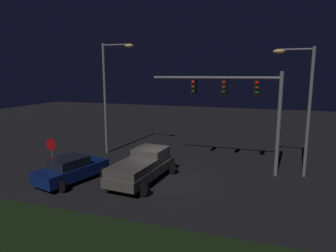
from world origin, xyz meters
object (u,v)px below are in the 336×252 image
object	(u,v)px
car_sedan	(71,169)
street_lamp_left	(110,86)
pickup_truck	(143,165)
street_lamp_right	(302,97)
stop_sign	(52,149)
traffic_signal_gantry	(239,97)

from	to	relation	value
car_sedan	street_lamp_left	world-z (taller)	street_lamp_left
pickup_truck	street_lamp_right	size ratio (longest dim) A/B	0.70
street_lamp_left	street_lamp_right	bearing A→B (deg)	-4.14
street_lamp_left	street_lamp_right	world-z (taller)	street_lamp_left
street_lamp_right	stop_sign	bearing A→B (deg)	-163.72
traffic_signal_gantry	stop_sign	distance (m)	12.48
car_sedan	street_lamp_left	bearing A→B (deg)	21.42
street_lamp_right	stop_sign	world-z (taller)	street_lamp_right
pickup_truck	car_sedan	xyz separation A→B (m)	(-4.02, -1.47, -0.26)
street_lamp_right	stop_sign	distance (m)	16.00
street_lamp_left	stop_sign	distance (m)	6.74
pickup_truck	traffic_signal_gantry	distance (m)	7.35
car_sedan	traffic_signal_gantry	size ratio (longest dim) A/B	0.57
pickup_truck	street_lamp_left	world-z (taller)	street_lamp_left
car_sedan	stop_sign	distance (m)	2.55
stop_sign	pickup_truck	bearing A→B (deg)	4.29
pickup_truck	traffic_signal_gantry	world-z (taller)	traffic_signal_gantry
street_lamp_right	pickup_truck	bearing A→B (deg)	-155.96
pickup_truck	traffic_signal_gantry	xyz separation A→B (m)	(5.12, 3.54, 3.90)
car_sedan	street_lamp_left	distance (m)	7.94
car_sedan	stop_sign	world-z (taller)	stop_sign
car_sedan	traffic_signal_gantry	distance (m)	11.23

